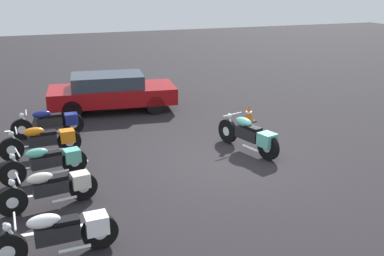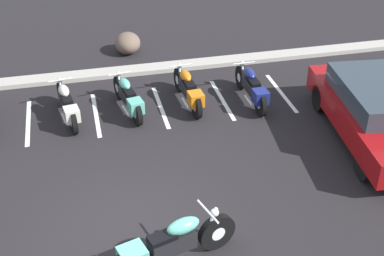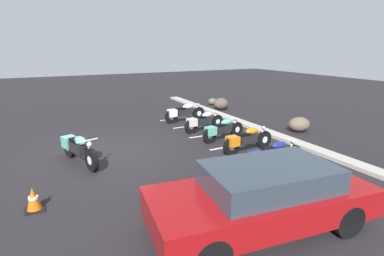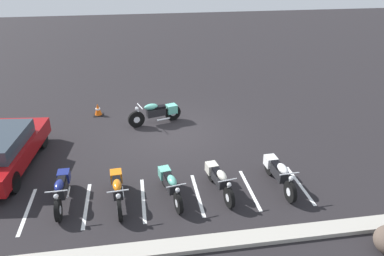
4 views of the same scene
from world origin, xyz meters
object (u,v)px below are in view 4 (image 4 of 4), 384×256
parked_bike_2 (170,184)px  traffic_cone (98,110)px  parked_bike_3 (117,188)px  parked_bike_4 (62,188)px  motorcycle_teal_featured (157,112)px  parked_bike_0 (278,172)px  car_red (1,150)px  parked_bike_1 (218,179)px

parked_bike_2 → traffic_cone: parked_bike_2 is taller
parked_bike_2 → parked_bike_3: parked_bike_3 is taller
parked_bike_2 → parked_bike_4: size_ratio=0.96×
motorcycle_teal_featured → parked_bike_0: size_ratio=1.05×
parked_bike_0 → parked_bike_3: size_ratio=1.02×
car_red → traffic_cone: size_ratio=8.50×
motorcycle_teal_featured → parked_bike_2: motorcycle_teal_featured is taller
parked_bike_4 → parked_bike_1: bearing=86.3°
parked_bike_1 → parked_bike_3: bearing=-98.3°
parked_bike_0 → car_red: bearing=-108.5°
motorcycle_teal_featured → car_red: size_ratio=0.49×
parked_bike_0 → parked_bike_2: bearing=-92.3°
parked_bike_1 → parked_bike_3: parked_bike_3 is taller
car_red → parked_bike_2: bearing=-108.2°
motorcycle_teal_featured → parked_bike_0: (-3.25, 5.07, -0.03)m
parked_bike_0 → car_red: car_red is taller
parked_bike_0 → parked_bike_4: size_ratio=1.02×
parked_bike_1 → motorcycle_teal_featured: bearing=-173.8°
parked_bike_3 → traffic_cone: parked_bike_3 is taller
parked_bike_0 → parked_bike_1: 1.85m
parked_bike_2 → car_red: (5.18, -2.36, 0.27)m
car_red → parked_bike_3: bearing=-116.5°
parked_bike_1 → parked_bike_2: (1.44, 0.03, -0.00)m
motorcycle_teal_featured → parked_bike_0: 6.02m
parked_bike_4 → traffic_cone: bearing=173.3°
parked_bike_1 → parked_bike_3: 2.92m
parked_bike_0 → traffic_cone: bearing=-140.8°
parked_bike_0 → parked_bike_2: (3.29, 0.05, -0.02)m
parked_bike_4 → traffic_cone: (-0.59, -6.10, -0.19)m
motorcycle_teal_featured → parked_bike_4: (3.07, 4.89, -0.04)m
motorcycle_teal_featured → parked_bike_4: size_ratio=1.07×
parked_bike_4 → traffic_cone: parked_bike_4 is taller
parked_bike_0 → traffic_cone: (5.73, -6.27, -0.19)m
parked_bike_3 → parked_bike_4: 1.57m
parked_bike_0 → parked_bike_3: parked_bike_0 is taller
parked_bike_4 → car_red: 3.04m
motorcycle_teal_featured → parked_bike_2: (0.04, 5.12, -0.06)m
motorcycle_teal_featured → car_red: (5.22, 2.76, 0.21)m
parked_bike_4 → traffic_cone: size_ratio=3.91×
parked_bike_3 → parked_bike_1: bearing=86.5°
parked_bike_0 → parked_bike_1: bearing=-92.5°
parked_bike_2 → parked_bike_3: size_ratio=0.96×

